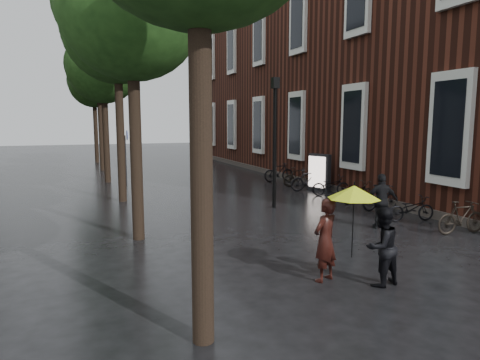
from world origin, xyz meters
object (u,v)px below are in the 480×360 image
pedestrian_walking (382,201)px  ad_lightbox (319,173)px  person_burgundy (325,240)px  lamp_post (275,130)px  person_black (381,247)px  parked_bicycles (339,188)px

pedestrian_walking → ad_lightbox: (1.90, 6.63, 0.04)m
person_burgundy → pedestrian_walking: 5.03m
lamp_post → ad_lightbox: bearing=36.3°
person_black → ad_lightbox: ad_lightbox is taller
pedestrian_walking → person_burgundy: bearing=57.1°
pedestrian_walking → person_black: bearing=69.6°
person_black → person_burgundy: bearing=-43.7°
person_burgundy → ad_lightbox: bearing=-144.3°
ad_lightbox → pedestrian_walking: bearing=-124.2°
parked_bicycles → lamp_post: bearing=-168.5°
parked_bicycles → lamp_post: lamp_post is taller
pedestrian_walking → parked_bicycles: 5.01m
person_burgundy → person_black: person_burgundy is taller
person_black → lamp_post: size_ratio=0.33×
person_black → pedestrian_walking: size_ratio=0.94×
person_black → pedestrian_walking: pedestrian_walking is taller
ad_lightbox → lamp_post: 4.87m
parked_bicycles → ad_lightbox: bearing=84.0°
person_burgundy → ad_lightbox: 11.36m
pedestrian_walking → lamp_post: 4.82m
pedestrian_walking → parked_bicycles: bearing=-90.9°
person_burgundy → parked_bicycles: bearing=-149.2°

